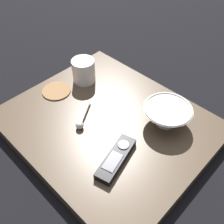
% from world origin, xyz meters
% --- Properties ---
extents(ground_plane, '(6.00, 6.00, 0.00)m').
position_xyz_m(ground_plane, '(0.00, 0.00, 0.00)').
color(ground_plane, black).
extents(table, '(0.63, 0.53, 0.04)m').
position_xyz_m(table, '(0.00, 0.00, 0.02)').
color(table, '#4C3D2D').
rests_on(table, ground).
extents(cereal_bowl, '(0.15, 0.15, 0.07)m').
position_xyz_m(cereal_bowl, '(-0.14, -0.12, 0.08)').
color(cereal_bowl, beige).
rests_on(cereal_bowl, table).
extents(coffee_mug, '(0.08, 0.08, 0.09)m').
position_xyz_m(coffee_mug, '(0.21, -0.09, 0.09)').
color(coffee_mug, white).
rests_on(coffee_mug, table).
extents(teaspoon, '(0.08, 0.11, 0.03)m').
position_xyz_m(teaspoon, '(0.04, 0.07, 0.06)').
color(teaspoon, silver).
rests_on(teaspoon, table).
extents(tv_remote_near, '(0.09, 0.17, 0.02)m').
position_xyz_m(tv_remote_near, '(-0.13, 0.09, 0.05)').
color(tv_remote_near, black).
rests_on(tv_remote_near, table).
extents(drink_coaster, '(0.10, 0.10, 0.01)m').
position_xyz_m(drink_coaster, '(0.23, 0.03, 0.04)').
color(drink_coaster, olive).
rests_on(drink_coaster, table).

